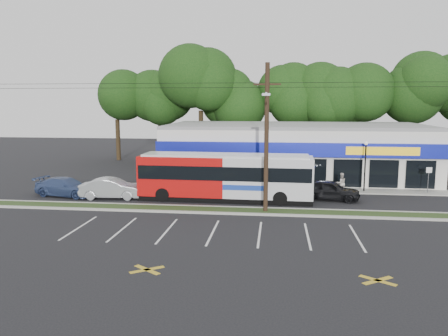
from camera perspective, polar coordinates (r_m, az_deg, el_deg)
ground at (r=29.29m, az=-0.53°, el=-6.12°), size 120.00×120.00×0.00m
grass_strip at (r=30.24m, az=-0.29°, el=-5.54°), size 40.00×1.60×0.12m
curb_south at (r=29.42m, az=-0.50°, el=-5.92°), size 40.00×0.25×0.14m
curb_north at (r=31.05m, az=-0.09°, el=-5.14°), size 40.00×0.25×0.14m
sidewalk at (r=37.85m, az=8.78°, el=-2.78°), size 32.00×2.20×0.10m
strip_mall at (r=44.31m, az=9.22°, el=2.26°), size 25.00×12.55×5.30m
utility_pole at (r=29.11m, az=5.24°, el=4.56°), size 50.00×2.77×10.00m
lamp_post at (r=37.92m, az=17.98°, el=0.94°), size 0.30×0.30×4.25m
sign_post at (r=39.14m, az=25.16°, el=-0.89°), size 0.45×0.10×2.23m
tree_line at (r=54.11m, az=7.33°, el=9.54°), size 46.76×6.76×11.83m
metrobus at (r=33.29m, az=0.17°, el=-1.03°), size 13.27×3.13×3.55m
car_dark at (r=34.49m, az=13.57°, el=-2.78°), size 4.88×2.73×1.57m
car_silver at (r=35.11m, az=-14.41°, el=-2.59°), size 4.97×2.09×1.60m
car_blue at (r=37.12m, az=-19.95°, el=-2.33°), size 5.41×3.02×1.48m
pedestrian_a at (r=35.03m, az=9.56°, el=-2.32°), size 0.73×0.56×1.77m
pedestrian_b at (r=37.07m, az=15.05°, el=-1.94°), size 0.98×0.84×1.73m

